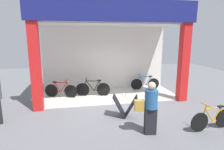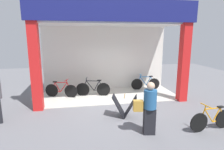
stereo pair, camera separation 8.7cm
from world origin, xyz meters
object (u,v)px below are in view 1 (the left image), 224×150
(bicycle_parked_0, at_px, (212,119))
(sandwich_board_sign, at_px, (125,106))
(bicycle_inside_1, at_px, (61,90))
(bicycle_inside_0, at_px, (93,89))
(pedestrian_1, at_px, (150,107))
(bicycle_inside_2, at_px, (145,83))

(bicycle_parked_0, bearing_deg, sandwich_board_sign, 148.95)
(bicycle_inside_1, bearing_deg, sandwich_board_sign, -47.88)
(bicycle_inside_0, xyz_separation_m, bicycle_parked_0, (3.30, -4.03, -0.02))
(bicycle_inside_0, height_order, bicycle_parked_0, bicycle_inside_0)
(bicycle_parked_0, distance_m, sandwich_board_sign, 2.80)
(bicycle_inside_0, distance_m, sandwich_board_sign, 2.74)
(pedestrian_1, bearing_deg, bicycle_inside_1, 125.26)
(bicycle_inside_1, bearing_deg, bicycle_parked_0, -40.52)
(bicycle_inside_2, xyz_separation_m, pedestrian_1, (-1.57, -4.52, 0.49))
(sandwich_board_sign, bearing_deg, pedestrian_1, -73.06)
(bicycle_inside_2, height_order, pedestrian_1, pedestrian_1)
(sandwich_board_sign, distance_m, pedestrian_1, 1.43)
(bicycle_inside_2, height_order, bicycle_parked_0, bicycle_inside_2)
(bicycle_inside_0, bearing_deg, bicycle_parked_0, -50.67)
(bicycle_inside_0, relative_size, pedestrian_1, 1.03)
(bicycle_parked_0, bearing_deg, bicycle_inside_0, 129.33)
(bicycle_inside_1, relative_size, sandwich_board_sign, 1.54)
(bicycle_inside_1, bearing_deg, bicycle_inside_2, 7.08)
(pedestrian_1, bearing_deg, bicycle_inside_2, 70.83)
(bicycle_inside_1, bearing_deg, bicycle_inside_0, -3.02)
(bicycle_inside_0, relative_size, bicycle_parked_0, 1.06)
(bicycle_parked_0, bearing_deg, bicycle_inside_2, 95.28)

